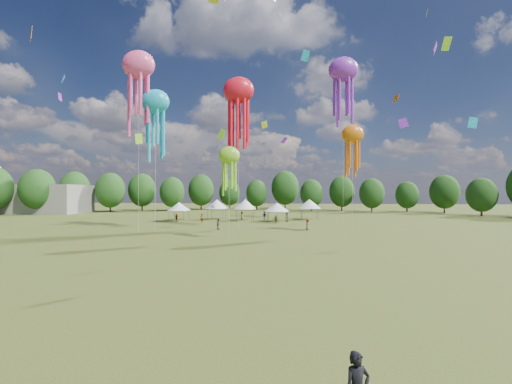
{
  "coord_description": "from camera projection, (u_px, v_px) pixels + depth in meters",
  "views": [
    {
      "loc": [
        5.4,
        -11.42,
        6.01
      ],
      "look_at": [
        2.84,
        15.0,
        6.0
      ],
      "focal_mm": 22.12,
      "sensor_mm": 36.0,
      "label": 1
    }
  ],
  "objects": [
    {
      "name": "ground",
      "position": [
        143.0,
        351.0,
        11.89
      ],
      "size": [
        300.0,
        300.0,
        0.0
      ],
      "primitive_type": "plane",
      "color": "#384416",
      "rests_on": "ground"
    },
    {
      "name": "spectator_near",
      "position": [
        218.0,
        224.0,
        49.79
      ],
      "size": [
        1.05,
        1.02,
        1.71
      ],
      "primitive_type": "imported",
      "rotation": [
        0.0,
        0.0,
        2.5
      ],
      "color": "gray",
      "rests_on": "ground"
    },
    {
      "name": "spectators_far",
      "position": [
        258.0,
        218.0,
        62.88
      ],
      "size": [
        26.31,
        17.95,
        1.9
      ],
      "color": "gray",
      "rests_on": "ground"
    },
    {
      "name": "festival_tents",
      "position": [
        249.0,
        205.0,
        66.97
      ],
      "size": [
        32.52,
        10.58,
        4.43
      ],
      "color": "#47474C",
      "rests_on": "ground"
    },
    {
      "name": "show_kites",
      "position": [
        253.0,
        97.0,
        52.44
      ],
      "size": [
        38.56,
        27.83,
        32.42
      ],
      "color": "#17A2C6",
      "rests_on": "ground"
    },
    {
      "name": "small_kites",
      "position": [
        252.0,
        55.0,
        54.34
      ],
      "size": [
        71.69,
        56.16,
        44.52
      ],
      "color": "#17A2C6",
      "rests_on": "ground"
    },
    {
      "name": "treeline",
      "position": [
        247.0,
        190.0,
        74.48
      ],
      "size": [
        201.57,
        95.24,
        13.43
      ],
      "color": "#38281C",
      "rests_on": "ground"
    },
    {
      "name": "hangar",
      "position": [
        16.0,
        199.0,
        90.51
      ],
      "size": [
        40.0,
        12.0,
        8.0
      ],
      "primitive_type": "cube",
      "color": "gray",
      "rests_on": "ground"
    }
  ]
}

